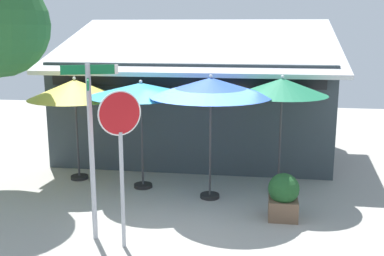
# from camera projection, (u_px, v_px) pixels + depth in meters

# --- Properties ---
(ground_plane) EXTENTS (28.00, 28.00, 0.10)m
(ground_plane) POSITION_uv_depth(u_px,v_px,m) (192.00, 219.00, 9.42)
(ground_plane) COLOR #9E9B93
(cafe_building) EXTENTS (8.08, 4.96, 4.05)m
(cafe_building) POSITION_uv_depth(u_px,v_px,m) (197.00, 103.00, 13.99)
(cafe_building) COLOR #333D42
(cafe_building) RESTS_ON ground
(street_sign_post) EXTENTS (0.92, 0.86, 3.19)m
(street_sign_post) POSITION_uv_depth(u_px,v_px,m) (91.00, 135.00, 8.06)
(street_sign_post) COLOR #A8AAB2
(street_sign_post) RESTS_ON ground
(stop_sign) EXTENTS (0.60, 0.49, 2.78)m
(stop_sign) POSITION_uv_depth(u_px,v_px,m) (121.00, 140.00, 7.74)
(stop_sign) COLOR #A8AAB2
(stop_sign) RESTS_ON ground
(patio_umbrella_mustard_left) EXTENTS (2.30, 2.30, 2.61)m
(patio_umbrella_mustard_left) POSITION_uv_depth(u_px,v_px,m) (75.00, 90.00, 11.32)
(patio_umbrella_mustard_left) COLOR black
(patio_umbrella_mustard_left) RESTS_ON ground
(patio_umbrella_teal_center) EXTENTS (2.46, 2.46, 2.61)m
(patio_umbrella_teal_center) POSITION_uv_depth(u_px,v_px,m) (141.00, 90.00, 10.68)
(patio_umbrella_teal_center) COLOR black
(patio_umbrella_teal_center) RESTS_ON ground
(patio_umbrella_royal_blue_right) EXTENTS (2.67, 2.67, 2.80)m
(patio_umbrella_royal_blue_right) POSITION_uv_depth(u_px,v_px,m) (211.00, 88.00, 9.96)
(patio_umbrella_royal_blue_right) COLOR black
(patio_umbrella_royal_blue_right) RESTS_ON ground
(patio_umbrella_forest_green_far_right) EXTENTS (2.06, 2.06, 2.75)m
(patio_umbrella_forest_green_far_right) POSITION_uv_depth(u_px,v_px,m) (282.00, 88.00, 10.37)
(patio_umbrella_forest_green_far_right) COLOR black
(patio_umbrella_forest_green_far_right) RESTS_ON ground
(sidewalk_planter) EXTENTS (0.62, 0.62, 0.95)m
(sidewalk_planter) POSITION_uv_depth(u_px,v_px,m) (283.00, 196.00, 9.26)
(sidewalk_planter) COLOR brown
(sidewalk_planter) RESTS_ON ground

